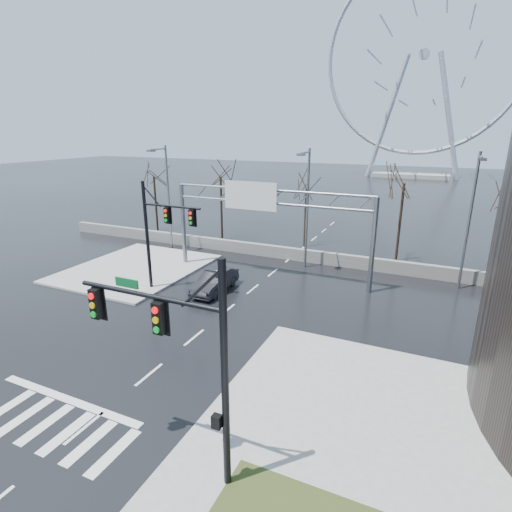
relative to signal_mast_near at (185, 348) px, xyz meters
The scene contains 17 objects.
ground 8.15m from the signal_mast_near, 141.85° to the left, with size 260.00×260.00×0.00m, color black.
sidewalk_right_ext 9.12m from the signal_mast_near, 51.18° to the left, with size 12.00×10.00×0.15m, color gray.
sidewalk_far 23.25m from the signal_mast_near, 135.18° to the left, with size 10.00×12.00×0.15m, color gray.
barrier_wall 24.96m from the signal_mast_near, 102.07° to the left, with size 52.00×0.50×1.10m, color slate.
signal_mast_near is the anchor object (origin of this frame).
signal_mast_far 17.03m from the signal_mast_near, 130.26° to the left, with size 4.72×0.41×8.00m.
sign_gantry 19.79m from the signal_mast_near, 106.19° to the left, with size 16.36×0.40×7.60m.
streetlight_left 28.07m from the signal_mast_near, 127.67° to the left, with size 0.50×2.55×10.00m.
streetlight_mid 22.44m from the signal_mast_near, 98.05° to the left, with size 0.50×2.55×10.00m.
streetlight_right 23.92m from the signal_mast_near, 68.25° to the left, with size 0.50×2.55×10.00m.
tree_far_left 36.36m from the signal_mast_near, 129.53° to the left, with size 3.50×3.50×7.00m.
tree_left 30.98m from the signal_mast_near, 117.18° to the left, with size 3.75×3.75×7.50m.
tree_center 29.00m from the signal_mast_near, 100.21° to the left, with size 3.25×3.25×6.50m.
tree_right 27.84m from the signal_mast_near, 82.02° to the left, with size 3.90×3.90×7.80m.
tree_far_right 30.45m from the signal_mast_near, 67.07° to the left, with size 3.40×3.40×6.80m.
ferris_wheel 101.29m from the signal_mast_near, 90.08° to the left, with size 45.00×6.00×50.91m.
car 16.90m from the signal_mast_near, 117.33° to the left, with size 1.66×4.75×1.57m, color black.
Camera 1 is at (11.68, -13.11, 11.36)m, focal length 28.00 mm.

